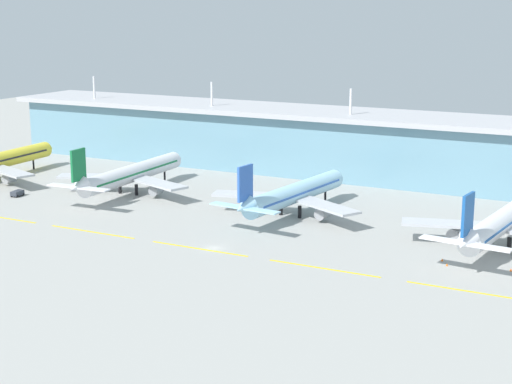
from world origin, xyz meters
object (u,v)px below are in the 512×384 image
safety_cone_right_wingtip (442,260)px  safety_cone_left_wingtip (447,265)px  safety_cone_nose_front (511,270)px  airliner_center (293,194)px  pushback_tug (17,193)px  airliner_far_middle (499,223)px  airliner_near_middle (130,174)px

safety_cone_right_wingtip → safety_cone_left_wingtip: bearing=-58.0°
safety_cone_nose_front → airliner_center: bearing=160.7°
pushback_tug → safety_cone_nose_front: (155.55, -4.40, -0.75)m
airliner_far_middle → safety_cone_nose_front: 19.53m
airliner_near_middle → airliner_far_middle: bearing=-3.5°
airliner_near_middle → pushback_tug: 36.64m
safety_cone_left_wingtip → safety_cone_right_wingtip: size_ratio=1.00×
pushback_tug → safety_cone_left_wingtip: pushback_tug is taller
airliner_far_middle → safety_cone_right_wingtip: 20.69m
airliner_far_middle → safety_cone_nose_front: size_ratio=84.76×
pushback_tug → safety_cone_left_wingtip: 141.66m
pushback_tug → safety_cone_nose_front: pushback_tug is taller
safety_cone_left_wingtip → safety_cone_nose_front: same height
airliner_near_middle → safety_cone_nose_front: (125.58, -24.79, -6.10)m
airliner_center → pushback_tug: size_ratio=12.58×
safety_cone_nose_front → airliner_far_middle: bearing=110.1°
safety_cone_nose_front → safety_cone_right_wingtip: bearing=179.4°
airliner_far_middle → safety_cone_right_wingtip: (-9.66, -17.25, -6.09)m
airliner_far_middle → safety_cone_nose_front: airliner_far_middle is taller
safety_cone_nose_front → safety_cone_right_wingtip: size_ratio=1.00×
airliner_center → airliner_near_middle: bearing=178.5°
airliner_far_middle → pushback_tug: bearing=-175.0°
safety_cone_left_wingtip → safety_cone_nose_front: size_ratio=1.00×
airliner_near_middle → safety_cone_nose_front: size_ratio=89.53×
safety_cone_right_wingtip → pushback_tug: bearing=178.3°
pushback_tug → safety_cone_left_wingtip: bearing=-3.0°
airliner_center → airliner_far_middle: 60.20m
pushback_tug → safety_cone_right_wingtip: bearing=-1.7°
airliner_center → safety_cone_nose_front: 70.52m
airliner_far_middle → pushback_tug: airliner_far_middle is taller
airliner_center → safety_cone_nose_front: bearing=-19.3°
pushback_tug → safety_cone_right_wingtip: 139.57m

